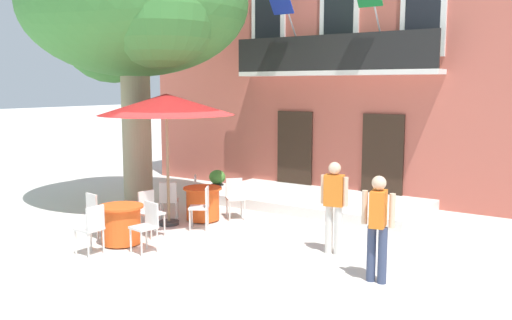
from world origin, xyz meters
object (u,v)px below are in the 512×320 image
at_px(cafe_chair_near_tree_1, 92,226).
at_px(pedestrian_mid_plaza, 378,223).
at_px(ground_planter_left, 217,180).
at_px(cafe_table_near_tree, 121,224).
at_px(cafe_chair_near_tree_2, 147,223).
at_px(cafe_chair_middle_1, 202,205).
at_px(cafe_chair_middle_3, 200,191).
at_px(cafe_umbrella, 166,105).
at_px(pedestrian_near_entrance, 334,202).
at_px(cafe_chair_middle_2, 235,195).
at_px(cafe_table_middle, 203,203).
at_px(cafe_chair_middle_0, 169,198).
at_px(plane_tree, 132,11).
at_px(cafe_chair_near_tree_3, 150,210).
at_px(cafe_chair_near_tree_0, 97,212).

relative_size(cafe_chair_near_tree_1, pedestrian_mid_plaza, 0.55).
bearing_deg(ground_planter_left, cafe_table_near_tree, -71.59).
relative_size(cafe_chair_near_tree_2, cafe_chair_middle_1, 1.00).
bearing_deg(pedestrian_mid_plaza, cafe_chair_middle_3, 158.83).
relative_size(cafe_umbrella, pedestrian_near_entrance, 1.73).
bearing_deg(cafe_chair_middle_2, pedestrian_mid_plaza, -26.22).
bearing_deg(cafe_chair_middle_3, cafe_table_middle, -45.18).
relative_size(cafe_chair_near_tree_1, cafe_chair_middle_3, 1.00).
xyz_separation_m(cafe_chair_near_tree_2, cafe_chair_middle_2, (-0.20, 2.97, 0.00)).
height_order(cafe_table_near_tree, pedestrian_near_entrance, pedestrian_near_entrance).
distance_m(cafe_chair_near_tree_2, cafe_chair_middle_2, 2.98).
relative_size(cafe_chair_middle_0, pedestrian_mid_plaza, 0.55).
bearing_deg(cafe_umbrella, plane_tree, 154.80).
bearing_deg(cafe_chair_near_tree_1, cafe_chair_middle_1, 78.92).
xyz_separation_m(cafe_table_near_tree, pedestrian_mid_plaza, (4.81, 0.82, 0.55)).
bearing_deg(cafe_table_near_tree, cafe_chair_near_tree_3, 89.42).
bearing_deg(cafe_chair_middle_2, cafe_chair_middle_3, -176.16).
bearing_deg(cafe_chair_middle_2, cafe_chair_near_tree_2, -86.06).
xyz_separation_m(cafe_chair_near_tree_0, cafe_chair_middle_3, (0.31, 2.80, 0.00)).
distance_m(plane_tree, cafe_chair_middle_3, 4.62).
height_order(cafe_chair_near_tree_1, cafe_chair_near_tree_2, same).
relative_size(pedestrian_near_entrance, pedestrian_mid_plaza, 1.00).
bearing_deg(cafe_chair_middle_3, cafe_umbrella, -83.16).
xyz_separation_m(cafe_table_middle, cafe_umbrella, (-0.38, -0.70, 2.22)).
relative_size(cafe_chair_near_tree_2, cafe_chair_middle_2, 1.00).
relative_size(cafe_chair_near_tree_0, ground_planter_left, 1.43).
height_order(cafe_chair_middle_3, ground_planter_left, cafe_chair_middle_3).
distance_m(cafe_chair_middle_0, cafe_chair_middle_1, 1.04).
bearing_deg(cafe_chair_middle_1, cafe_chair_middle_2, 90.95).
bearing_deg(cafe_chair_near_tree_2, cafe_chair_middle_0, 123.16).
bearing_deg(cafe_chair_near_tree_3, cafe_chair_near_tree_0, -137.31).
bearing_deg(cafe_table_middle, ground_planter_left, 122.64).
xyz_separation_m(cafe_chair_near_tree_2, pedestrian_mid_plaza, (4.06, 0.87, 0.41)).
relative_size(cafe_chair_near_tree_0, cafe_chair_near_tree_3, 1.00).
height_order(cafe_chair_near_tree_1, cafe_chair_middle_0, same).
distance_m(plane_tree, pedestrian_mid_plaza, 8.16).
distance_m(cafe_chair_middle_2, pedestrian_near_entrance, 3.31).
bearing_deg(ground_planter_left, cafe_chair_middle_1, -56.18).
xyz_separation_m(cafe_chair_middle_1, cafe_chair_middle_2, (-0.02, 1.19, 0.00)).
bearing_deg(cafe_umbrella, cafe_chair_near_tree_0, -106.38).
distance_m(cafe_chair_middle_1, cafe_chair_middle_2, 1.19).
relative_size(plane_tree, cafe_chair_near_tree_0, 7.29).
height_order(cafe_chair_near_tree_2, cafe_chair_middle_0, same).
bearing_deg(ground_planter_left, cafe_chair_middle_0, -69.48).
distance_m(cafe_chair_near_tree_3, cafe_chair_middle_0, 1.16).
bearing_deg(cafe_chair_middle_3, cafe_chair_middle_0, -91.46).
height_order(cafe_chair_near_tree_3, cafe_chair_middle_3, same).
bearing_deg(pedestrian_near_entrance, cafe_chair_near_tree_1, -144.80).
xyz_separation_m(cafe_chair_middle_3, cafe_umbrella, (0.15, -1.23, 2.08)).
height_order(cafe_chair_near_tree_0, cafe_chair_middle_3, same).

